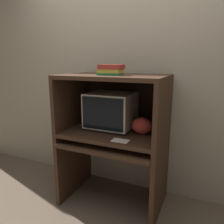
{
  "coord_description": "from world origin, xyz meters",
  "views": [
    {
      "loc": [
        0.83,
        -1.58,
        1.44
      ],
      "look_at": [
        -0.02,
        0.33,
        0.96
      ],
      "focal_mm": 35.0,
      "sensor_mm": 36.0,
      "label": 1
    }
  ],
  "objects_px": {
    "keyboard": "(102,141)",
    "snack_bag": "(142,126)",
    "crt_monitor": "(111,110)",
    "book_stack": "(111,70)",
    "mouse": "(129,145)"
  },
  "relations": [
    {
      "from": "keyboard",
      "to": "mouse",
      "type": "relative_size",
      "value": 5.52
    },
    {
      "from": "snack_bag",
      "to": "book_stack",
      "type": "xyz_separation_m",
      "value": [
        -0.28,
        -0.1,
        0.52
      ]
    },
    {
      "from": "crt_monitor",
      "to": "mouse",
      "type": "xyz_separation_m",
      "value": [
        0.27,
        -0.2,
        -0.27
      ]
    },
    {
      "from": "crt_monitor",
      "to": "mouse",
      "type": "bearing_deg",
      "value": -36.38
    },
    {
      "from": "crt_monitor",
      "to": "book_stack",
      "type": "distance_m",
      "value": 0.45
    },
    {
      "from": "mouse",
      "to": "snack_bag",
      "type": "relative_size",
      "value": 0.38
    },
    {
      "from": "crt_monitor",
      "to": "mouse",
      "type": "distance_m",
      "value": 0.43
    },
    {
      "from": "crt_monitor",
      "to": "book_stack",
      "type": "height_order",
      "value": "book_stack"
    },
    {
      "from": "crt_monitor",
      "to": "book_stack",
      "type": "bearing_deg",
      "value": -65.75
    },
    {
      "from": "keyboard",
      "to": "snack_bag",
      "type": "xyz_separation_m",
      "value": [
        0.36,
        0.13,
        0.16
      ]
    },
    {
      "from": "crt_monitor",
      "to": "mouse",
      "type": "relative_size",
      "value": 6.26
    },
    {
      "from": "mouse",
      "to": "book_stack",
      "type": "distance_m",
      "value": 0.71
    },
    {
      "from": "crt_monitor",
      "to": "book_stack",
      "type": "xyz_separation_m",
      "value": [
        0.07,
        -0.16,
        0.41
      ]
    },
    {
      "from": "crt_monitor",
      "to": "snack_bag",
      "type": "relative_size",
      "value": 2.35
    },
    {
      "from": "keyboard",
      "to": "snack_bag",
      "type": "relative_size",
      "value": 2.07
    }
  ]
}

